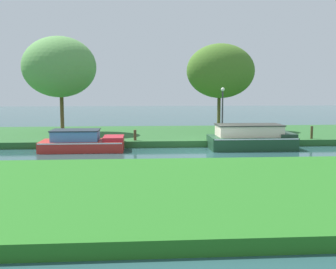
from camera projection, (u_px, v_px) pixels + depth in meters
ground_plane at (212, 153)px, 22.67m from camera, size 120.00×120.00×0.00m
riverbank_far at (195, 135)px, 29.58m from camera, size 72.00×10.00×0.40m
riverbank_near at (260, 188)px, 13.73m from camera, size 72.00×10.00×0.40m
forest_barge at (251, 138)px, 23.97m from camera, size 4.95×2.41×1.46m
red_narrowboat at (82, 142)px, 23.28m from camera, size 4.72×2.19×1.22m
willow_tree_left at (59, 67)px, 28.49m from camera, size 5.18×4.54×6.81m
willow_tree_centre at (221, 71)px, 30.42m from camera, size 5.17×3.26×6.52m
lamp_post at (222, 107)px, 26.13m from camera, size 0.24×0.24×3.23m
mooring_post_near at (135, 135)px, 24.82m from camera, size 0.17×0.17×0.64m
mooring_post_far at (312, 132)px, 25.60m from camera, size 0.15×0.15×0.80m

